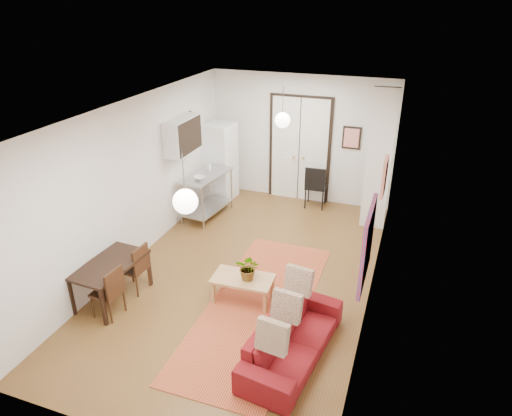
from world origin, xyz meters
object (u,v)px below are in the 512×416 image
(sofa, at_px, (293,339))
(coffee_table, at_px, (243,281))
(dining_table, at_px, (110,267))
(dining_chair_far, at_px, (109,285))
(kitchen_counter, at_px, (206,189))
(fridge, at_px, (220,161))
(dining_chair_near, at_px, (135,262))
(black_side_chair, at_px, (317,181))

(sofa, height_order, coffee_table, sofa)
(dining_table, relative_size, dining_chair_far, 1.51)
(coffee_table, relative_size, kitchen_counter, 0.73)
(fridge, bearing_deg, sofa, -50.01)
(sofa, xyz_separation_m, dining_chair_near, (-2.87, 0.69, 0.19))
(coffee_table, distance_m, black_side_chair, 4.00)
(coffee_table, bearing_deg, kitchen_counter, 125.27)
(fridge, xyz_separation_m, black_side_chair, (2.25, 0.34, -0.32))
(fridge, xyz_separation_m, dining_chair_far, (0.17, -4.58, -0.42))
(black_side_chair, bearing_deg, kitchen_counter, 30.07)
(kitchen_counter, height_order, fridge, fridge)
(dining_table, relative_size, black_side_chair, 1.26)
(fridge, relative_size, dining_chair_far, 2.16)
(sofa, relative_size, dining_chair_far, 2.35)
(dining_chair_far, height_order, black_side_chair, black_side_chair)
(dining_chair_far, bearing_deg, black_side_chair, 160.97)
(fridge, bearing_deg, dining_chair_near, -81.14)
(coffee_table, xyz_separation_m, dining_table, (-1.96, -0.67, 0.23))
(dining_table, xyz_separation_m, black_side_chair, (2.25, 4.65, -0.01))
(dining_chair_near, bearing_deg, black_side_chair, 157.65)
(fridge, height_order, dining_chair_far, fridge)
(coffee_table, height_order, dining_chair_far, dining_chair_far)
(sofa, xyz_separation_m, dining_table, (-3.04, 0.26, 0.31))
(dining_table, height_order, dining_chair_near, dining_chair_near)
(fridge, bearing_deg, kitchen_counter, -77.00)
(dining_table, bearing_deg, kitchen_counter, 87.90)
(coffee_table, height_order, fridge, fridge)
(kitchen_counter, bearing_deg, dining_chair_near, -82.19)
(kitchen_counter, distance_m, dining_table, 3.28)
(coffee_table, relative_size, dining_chair_far, 1.17)
(dining_table, bearing_deg, fridge, 90.00)
(sofa, height_order, dining_chair_far, dining_chair_far)
(coffee_table, distance_m, fridge, 4.18)
(sofa, xyz_separation_m, coffee_table, (-1.07, 0.93, 0.08))
(kitchen_counter, distance_m, dining_chair_far, 3.55)
(coffee_table, bearing_deg, fridge, 118.32)
(coffee_table, xyz_separation_m, black_side_chair, (0.28, 3.99, 0.21))
(dining_chair_far, bearing_deg, fridge, -174.04)
(sofa, relative_size, coffee_table, 2.00)
(kitchen_counter, relative_size, black_side_chair, 1.35)
(black_side_chair, bearing_deg, dining_table, 61.31)
(coffee_table, height_order, black_side_chair, black_side_chair)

